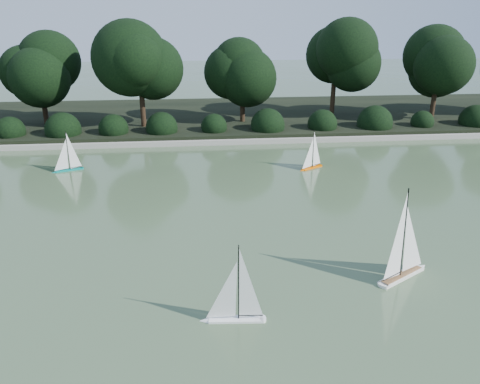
# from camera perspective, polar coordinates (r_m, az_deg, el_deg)

# --- Properties ---
(ground) EXTENTS (80.00, 80.00, 0.00)m
(ground) POSITION_cam_1_polar(r_m,az_deg,el_deg) (9.03, 1.41, -9.40)
(ground) COLOR #32472A
(ground) RESTS_ON ground
(pond_coping) EXTENTS (40.00, 0.35, 0.18)m
(pond_coping) POSITION_cam_1_polar(r_m,az_deg,el_deg) (17.33, -2.20, 6.14)
(pond_coping) COLOR gray
(pond_coping) RESTS_ON ground
(far_bank) EXTENTS (40.00, 8.00, 0.30)m
(far_bank) POSITION_cam_1_polar(r_m,az_deg,el_deg) (21.20, -2.88, 9.10)
(far_bank) COLOR black
(far_bank) RESTS_ON ground
(tree_line) EXTENTS (26.31, 3.93, 4.39)m
(tree_line) POSITION_cam_1_polar(r_m,az_deg,el_deg) (19.37, 1.01, 15.43)
(tree_line) COLOR black
(tree_line) RESTS_ON ground
(shrub_hedge) EXTENTS (29.10, 1.10, 1.10)m
(shrub_hedge) POSITION_cam_1_polar(r_m,az_deg,el_deg) (18.11, -2.39, 7.98)
(shrub_hedge) COLOR black
(shrub_hedge) RESTS_ON ground
(sailboat_white_a) EXTENTS (1.07, 0.25, 1.46)m
(sailboat_white_a) POSITION_cam_1_polar(r_m,az_deg,el_deg) (7.57, -1.13, -14.00)
(sailboat_white_a) COLOR white
(sailboat_white_a) RESTS_ON ground
(sailboat_white_b) EXTENTS (1.26, 0.85, 1.86)m
(sailboat_white_b) POSITION_cam_1_polar(r_m,az_deg,el_deg) (9.22, 19.66, -8.01)
(sailboat_white_b) COLOR white
(sailboat_white_b) RESTS_ON ground
(sailboat_orange) EXTENTS (0.86, 0.60, 1.29)m
(sailboat_orange) POSITION_cam_1_polar(r_m,az_deg,el_deg) (14.70, 8.59, 3.59)
(sailboat_orange) COLOR #F26200
(sailboat_orange) RESTS_ON ground
(sailboat_teal) EXTENTS (0.94, 0.48, 1.32)m
(sailboat_teal) POSITION_cam_1_polar(r_m,az_deg,el_deg) (15.28, -20.46, 3.16)
(sailboat_teal) COLOR #097E74
(sailboat_teal) RESTS_ON ground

